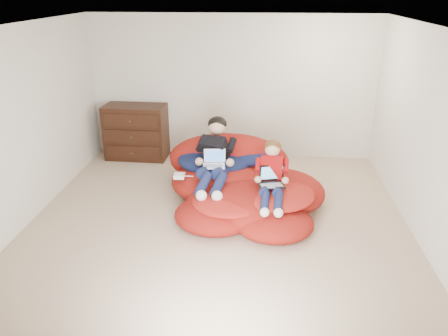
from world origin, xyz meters
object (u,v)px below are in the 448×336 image
at_px(younger_boy, 272,174).
at_px(older_boy, 215,153).
at_px(dresser, 136,132).
at_px(beanbag_pile, 240,185).
at_px(laptop_black, 272,180).
at_px(laptop_white, 214,161).

bearing_deg(younger_boy, older_boy, 149.44).
bearing_deg(dresser, younger_boy, -40.22).
bearing_deg(beanbag_pile, older_boy, 172.32).
distance_m(younger_boy, laptop_black, 0.08).
bearing_deg(laptop_black, older_boy, 147.76).
relative_size(laptop_white, laptop_black, 0.84).
distance_m(younger_boy, laptop_white, 0.88).
relative_size(dresser, older_boy, 0.85).
relative_size(older_boy, laptop_white, 4.00).
xyz_separation_m(dresser, beanbag_pile, (1.96, -1.60, -0.22)).
xyz_separation_m(older_boy, younger_boy, (0.80, -0.47, -0.08)).
relative_size(dresser, younger_boy, 1.15).
distance_m(beanbag_pile, laptop_white, 0.53).
bearing_deg(laptop_white, beanbag_pile, 10.43).
distance_m(older_boy, laptop_black, 0.96).
distance_m(older_boy, younger_boy, 0.93).
bearing_deg(laptop_white, older_boy, 90.00).
bearing_deg(dresser, beanbag_pile, -39.28).
relative_size(beanbag_pile, older_boy, 1.85).
bearing_deg(older_boy, dresser, 135.76).
bearing_deg(dresser, laptop_black, -40.67).
distance_m(beanbag_pile, laptop_black, 0.70).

